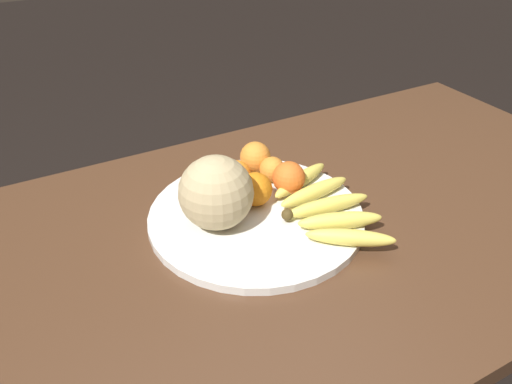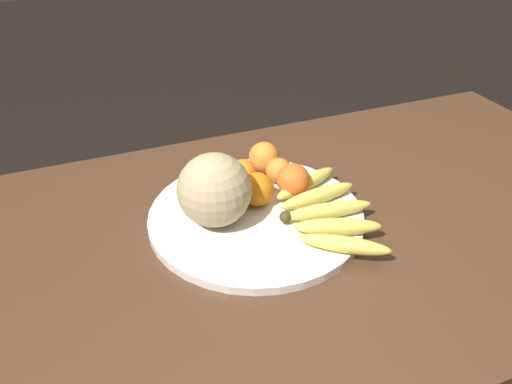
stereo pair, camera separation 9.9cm
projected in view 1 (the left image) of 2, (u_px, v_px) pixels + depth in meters
The scene contains 12 objects.
kitchen_table at pixel (300, 255), 1.07m from camera, with size 1.65×0.88×0.73m.
fruit_bowl at pixel (256, 215), 1.03m from camera, with size 0.44×0.44×0.02m.
melon at pixel (216, 193), 0.95m from camera, with size 0.15×0.15×0.15m.
banana_bunch at pixel (325, 205), 1.01m from camera, with size 0.20×0.32×0.03m.
orange_front_left at pixel (207, 173), 1.10m from camera, with size 0.06×0.06×0.06m.
orange_front_right at pixel (257, 157), 1.15m from camera, with size 0.07×0.07×0.07m.
orange_mid_center at pixel (255, 189), 1.03m from camera, with size 0.07×0.07×0.07m.
orange_back_left at pixel (289, 178), 1.07m from camera, with size 0.07×0.07×0.07m.
orange_back_right at pixel (237, 174), 1.09m from camera, with size 0.06×0.06×0.06m.
orange_top_small at pixel (205, 185), 1.05m from camera, with size 0.06×0.06×0.06m.
orange_side_extra at pixel (272, 169), 1.11m from camera, with size 0.06×0.06×0.06m.
produce_tag at pixel (250, 192), 1.08m from camera, with size 0.10×0.06×0.00m.
Camera 1 is at (-0.48, -0.68, 1.35)m, focal length 35.00 mm.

